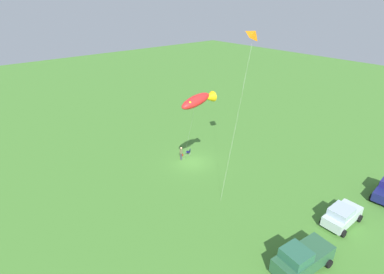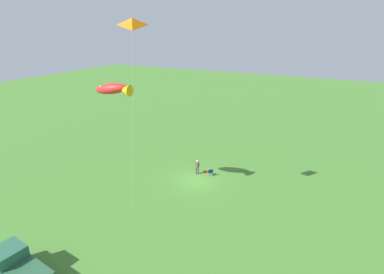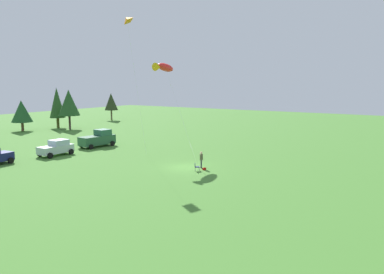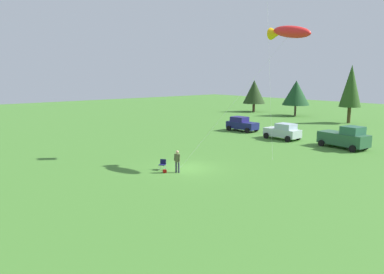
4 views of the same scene
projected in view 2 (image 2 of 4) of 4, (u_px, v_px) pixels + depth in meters
name	position (u px, v px, depth m)	size (l,w,h in m)	color
ground_plane	(196.00, 181.00, 32.38)	(160.00, 160.00, 0.00)	#437B2D
person_kite_flyer	(197.00, 166.00, 33.45)	(0.51, 0.46, 1.74)	#383949
folding_chair	(210.00, 172.00, 33.26)	(0.67, 0.67, 0.82)	#131544
backpack_on_grass	(205.00, 172.00, 34.11)	(0.32, 0.22, 0.22)	#B9140C
truck_green_flatbed	(17.00, 269.00, 19.08)	(5.20, 2.89, 2.34)	#295739
kite_large_fish	(114.00, 89.00, 25.30)	(6.38, 8.30, 11.37)	red
kite_delta_orange	(132.00, 22.00, 19.91)	(3.01, 1.83, 16.41)	orange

